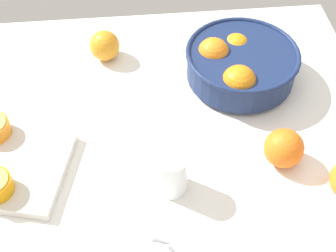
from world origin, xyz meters
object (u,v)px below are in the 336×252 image
Objects in this scene: fruit_bowl at (239,64)px; loose_orange_2 at (105,46)px; juice_glass at (172,174)px; loose_orange_1 at (284,148)px.

fruit_bowl reaches higher than loose_orange_2.
juice_glass is at bearing -72.72° from loose_orange_2.
loose_orange_2 is (-33.64, 11.93, -1.25)cm from fruit_bowl.
loose_orange_1 is (4.52, -26.55, -0.90)cm from fruit_bowl.
juice_glass reaches higher than loose_orange_2.
loose_orange_1 is 1.09× the size of loose_orange_2.
fruit_bowl is 35.71cm from loose_orange_2.
juice_glass reaches higher than loose_orange_1.
juice_glass is at bearing -123.09° from fruit_bowl.
fruit_bowl is 37.10cm from juice_glass.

